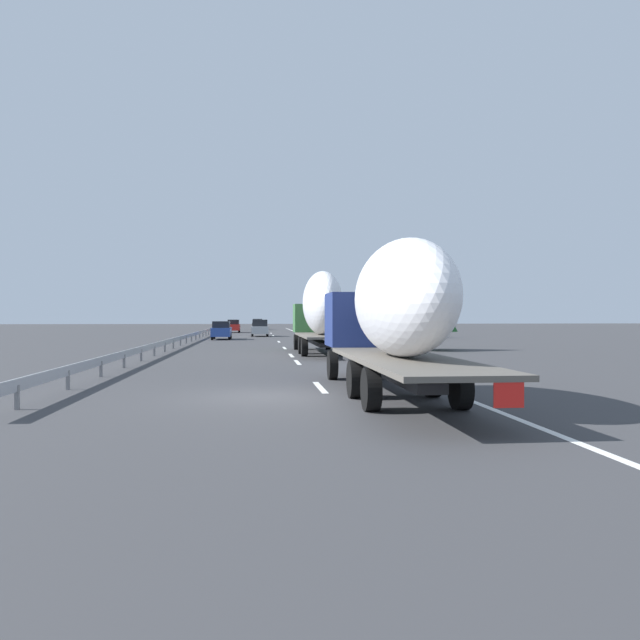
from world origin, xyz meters
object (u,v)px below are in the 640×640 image
at_px(truck_trailing, 392,310).
at_px(car_black_suv, 257,324).
at_px(car_red_compact, 234,326).
at_px(road_sign, 325,318).
at_px(truck_lead, 320,309).
at_px(car_blue_sedan, 222,330).
at_px(car_silver_hatch, 260,328).

height_order(truck_trailing, car_black_suv, truck_trailing).
bearing_deg(car_black_suv, car_red_compact, 169.11).
bearing_deg(road_sign, truck_trailing, 176.02).
height_order(truck_trailing, car_red_compact, truck_trailing).
distance_m(truck_lead, car_blue_sedan, 25.52).
height_order(car_black_suv, road_sign, road_sign).
distance_m(truck_trailing, car_red_compact, 70.39).
relative_size(car_red_compact, road_sign, 1.39).
xyz_separation_m(truck_lead, car_silver_hatch, (33.38, 3.39, -1.76)).
bearing_deg(car_blue_sedan, road_sign, -87.88).
xyz_separation_m(truck_lead, road_sign, (24.80, -3.10, -0.57)).
distance_m(car_silver_hatch, road_sign, 10.82).
xyz_separation_m(car_red_compact, car_black_suv, (17.42, -3.35, 0.01)).
xyz_separation_m(truck_trailing, car_red_compact, (70.03, 6.93, -1.53)).
relative_size(truck_trailing, car_black_suv, 3.19).
xyz_separation_m(truck_trailing, road_sign, (44.55, -3.10, -0.30)).
distance_m(truck_lead, truck_trailing, 19.75).
height_order(truck_trailing, road_sign, truck_trailing).
distance_m(car_blue_sedan, road_sign, 10.37).
distance_m(truck_lead, car_red_compact, 50.79).
bearing_deg(truck_lead, truck_trailing, -180.00).
distance_m(car_red_compact, car_silver_hatch, 17.26).
bearing_deg(truck_lead, car_black_suv, 3.03).
height_order(car_red_compact, road_sign, road_sign).
distance_m(truck_lead, road_sign, 25.00).
bearing_deg(car_blue_sedan, car_silver_hatch, -22.98).
height_order(truck_lead, car_black_suv, truck_lead).
bearing_deg(car_red_compact, truck_lead, -172.15).
xyz_separation_m(car_black_suv, car_silver_hatch, (-34.32, -0.19, 0.02)).
bearing_deg(car_silver_hatch, truck_trailing, -176.35).
height_order(truck_lead, car_red_compact, truck_lead).
relative_size(car_blue_sedan, car_silver_hatch, 1.14).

